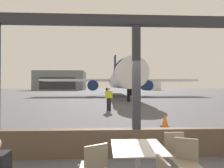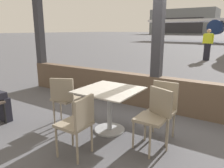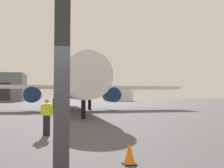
# 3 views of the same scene
# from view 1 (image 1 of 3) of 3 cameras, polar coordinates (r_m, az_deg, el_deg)

# --- Properties ---
(ground_plane) EXTENTS (220.00, 220.00, 0.00)m
(ground_plane) POSITION_cam_1_polar(r_m,az_deg,el_deg) (44.73, -1.42, -3.10)
(ground_plane) COLOR #4C4C51
(window_frame) EXTENTS (7.49, 0.24, 3.69)m
(window_frame) POSITION_cam_1_polar(r_m,az_deg,el_deg) (4.79, 7.73, -7.51)
(window_frame) COLOR brown
(window_frame) RESTS_ON ground
(dining_table) EXTENTS (0.94, 0.94, 0.74)m
(dining_table) POSITION_cam_1_polar(r_m,az_deg,el_deg) (3.57, 8.23, -23.08)
(dining_table) COLOR #ADA89E
(dining_table) RESTS_ON ground
(cafe_chair_window_right) EXTENTS (0.50, 0.50, 0.89)m
(cafe_chair_window_right) POSITION_cam_1_polar(r_m,az_deg,el_deg) (3.68, 22.68, -21.26)
(cafe_chair_window_right) COLOR gray
(cafe_chair_window_right) RESTS_ON ground
(cafe_chair_aisle_left) EXTENTS (0.51, 0.51, 0.90)m
(cafe_chair_aisle_left) POSITION_cam_1_polar(r_m,az_deg,el_deg) (3.25, -5.86, -24.09)
(cafe_chair_aisle_left) COLOR gray
(cafe_chair_aisle_left) RESTS_ON ground
(cafe_chair_aisle_right) EXTENTS (0.40, 0.40, 0.90)m
(cafe_chair_aisle_right) POSITION_cam_1_polar(r_m,az_deg,el_deg) (4.01, 19.76, -19.66)
(cafe_chair_aisle_right) COLOR gray
(cafe_chair_aisle_right) RESTS_ON ground
(airplane) EXTENTS (29.46, 33.03, 10.09)m
(airplane) POSITION_cam_1_polar(r_m,az_deg,el_deg) (34.39, 2.40, 1.67)
(airplane) COLOR silver
(airplane) RESTS_ON ground
(ground_crew_worker) EXTENTS (0.57, 0.22, 1.74)m
(ground_crew_worker) POSITION_cam_1_polar(r_m,az_deg,el_deg) (13.60, -1.03, -4.69)
(ground_crew_worker) COLOR black
(ground_crew_worker) RESTS_ON ground
(traffic_cone) EXTENTS (0.36, 0.36, 0.61)m
(traffic_cone) POSITION_cam_1_polar(r_m,az_deg,el_deg) (8.60, 16.52, -11.08)
(traffic_cone) COLOR orange
(traffic_cone) RESTS_ON ground
(distant_hangar) EXTENTS (23.63, 13.05, 9.25)m
(distant_hangar) POSITION_cam_1_polar(r_m,az_deg,el_deg) (92.13, -16.00, 1.01)
(distant_hangar) COLOR slate
(distant_hangar) RESTS_ON ground
(fuel_storage_tank) EXTENTS (8.60, 8.60, 4.10)m
(fuel_storage_tank) POSITION_cam_1_polar(r_m,az_deg,el_deg) (88.90, 12.60, -0.60)
(fuel_storage_tank) COLOR white
(fuel_storage_tank) RESTS_ON ground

